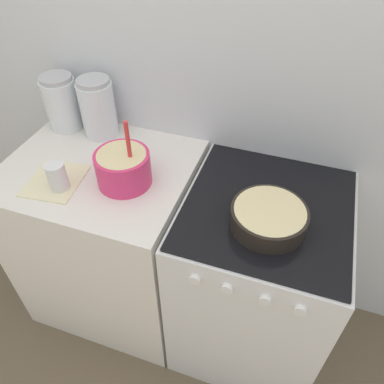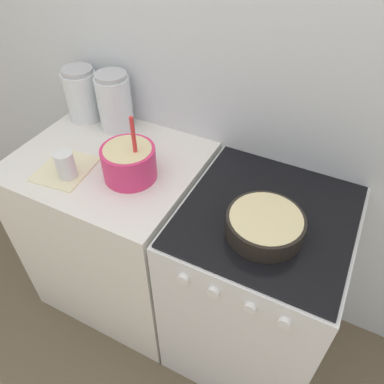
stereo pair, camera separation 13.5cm
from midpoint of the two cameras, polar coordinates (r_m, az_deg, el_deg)
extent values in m
plane|color=brown|center=(2.04, -2.99, -24.73)|extent=(12.00, 12.00, 0.00)
cube|color=silver|center=(1.56, 7.94, 16.19)|extent=(4.54, 0.05, 2.40)
cube|color=silver|center=(1.91, -8.92, -6.06)|extent=(0.77, 0.65, 0.92)
cube|color=silver|center=(1.74, 11.66, -14.15)|extent=(0.62, 0.65, 0.91)
cube|color=black|center=(1.38, 14.28, -3.57)|extent=(0.60, 0.62, 0.01)
cylinder|color=white|center=(1.26, 1.77, -13.26)|extent=(0.04, 0.02, 0.04)
cylinder|color=white|center=(1.24, 6.48, -15.07)|extent=(0.04, 0.02, 0.04)
cylinder|color=white|center=(1.23, 12.10, -17.06)|extent=(0.04, 0.02, 0.04)
cylinder|color=white|center=(1.23, 17.15, -18.69)|extent=(0.04, 0.02, 0.04)
cylinder|color=#E0336B|center=(1.46, -6.96, 4.31)|extent=(0.21, 0.21, 0.13)
cylinder|color=beige|center=(1.44, -7.06, 5.30)|extent=(0.18, 0.18, 0.07)
cylinder|color=red|center=(1.39, -5.96, 6.62)|extent=(0.02, 0.02, 0.26)
cylinder|color=black|center=(1.29, 14.01, -5.08)|extent=(0.26, 0.26, 0.07)
cylinder|color=beige|center=(1.28, 14.06, -4.85)|extent=(0.24, 0.24, 0.06)
cylinder|color=silver|center=(1.84, -14.31, 13.91)|extent=(0.15, 0.15, 0.23)
cylinder|color=silver|center=(1.86, -14.06, 12.69)|extent=(0.14, 0.14, 0.14)
cylinder|color=#B2B2B7|center=(1.79, -15.00, 17.37)|extent=(0.14, 0.14, 0.02)
cylinder|color=silver|center=(1.73, -9.46, 13.07)|extent=(0.15, 0.15, 0.24)
cylinder|color=red|center=(1.76, -9.28, 11.69)|extent=(0.13, 0.13, 0.15)
cylinder|color=#B2B2B7|center=(1.67, -9.99, 16.97)|extent=(0.14, 0.14, 0.02)
cylinder|color=silver|center=(1.51, -16.29, 3.79)|extent=(0.07, 0.07, 0.12)
cube|color=beige|center=(1.58, -16.46, 3.29)|extent=(0.23, 0.25, 0.01)
camera|label=1|loc=(0.07, -87.13, 2.65)|focal=35.00mm
camera|label=2|loc=(0.07, 92.87, -2.65)|focal=35.00mm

